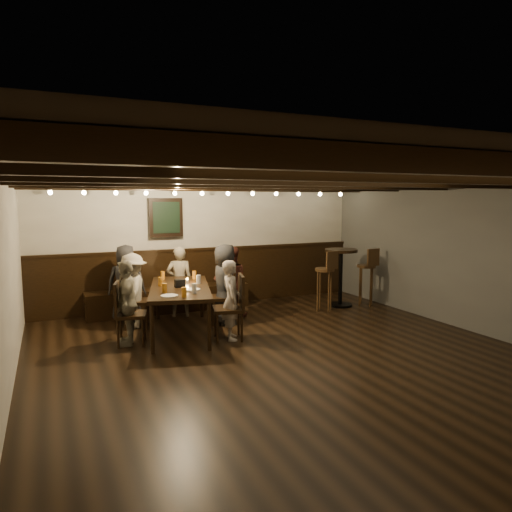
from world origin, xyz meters
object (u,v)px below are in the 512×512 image
person_right_near (225,284)px  chair_left_near (136,311)px  chair_right_far (230,320)px  chair_left_far (130,325)px  person_right_far (231,300)px  person_left_near (133,291)px  chair_right_near (223,307)px  person_bench_left (126,283)px  high_top_table (341,269)px  dining_table (180,290)px  person_bench_centre (179,282)px  bar_stool_right (366,284)px  bar_stool_left (325,289)px  person_bench_right (231,282)px  person_left_far (127,303)px

person_right_near → chair_left_near: bearing=90.0°
chair_right_far → person_right_near: size_ratio=0.72×
chair_left_far → chair_right_far: size_ratio=0.94×
person_right_near → person_right_far: size_ratio=1.13×
person_left_near → chair_right_near: bearing=90.0°
chair_left_far → person_right_near: (1.65, 0.50, 0.39)m
person_bench_left → high_top_table: (3.99, -0.61, 0.08)m
person_left_near → person_right_far: bearing=59.0°
dining_table → person_bench_centre: (0.27, 1.02, -0.05)m
bar_stool_right → bar_stool_left: bearing=173.4°
person_bench_centre → person_right_near: (0.57, -0.77, 0.04)m
chair_left_far → person_left_near: person_left_near is taller
person_bench_right → person_left_near: person_bench_right is taller
person_bench_left → bar_stool_left: 3.59m
dining_table → bar_stool_left: 2.87m
chair_left_near → bar_stool_left: (3.43, -0.33, 0.15)m
chair_right_far → bar_stool_left: 2.44m
chair_left_near → person_left_far: person_left_far is taller
person_bench_right → dining_table: bearing=45.0°
person_bench_left → person_left_near: 0.48m
person_left_near → person_right_near: size_ratio=0.91×
person_bench_right → bar_stool_right: bearing=-171.7°
bar_stool_left → person_bench_centre: bearing=146.7°
person_bench_left → high_top_table: bearing=-174.0°
chair_left_far → chair_right_far: bearing=90.0°
chair_right_far → person_left_near: size_ratio=0.79×
dining_table → bar_stool_left: size_ratio=1.87×
chair_right_near → person_left_far: bearing=121.5°
chair_left_far → person_right_near: 1.77m
person_bench_right → person_right_near: bearing=71.6°
chair_left_near → bar_stool_right: (4.43, -0.28, 0.15)m
person_right_near → person_right_far: (-0.23, -0.87, -0.07)m
dining_table → person_right_near: bearing=31.0°
person_bench_left → person_left_near: size_ratio=1.08×
chair_left_near → bar_stool_right: bar_stool_right is taller
chair_right_near → person_bench_centre: person_bench_centre is taller
chair_right_near → person_bench_right: person_bench_right is taller
person_bench_left → person_left_near: (0.03, -0.47, -0.05)m
chair_left_far → bar_stool_right: bar_stool_right is taller
person_bench_left → person_bench_centre: size_ratio=1.05×
high_top_table → bar_stool_right: size_ratio=0.99×
chair_right_near → person_bench_left: size_ratio=0.71×
person_right_far → bar_stool_right: (3.23, 0.96, -0.17)m
person_bench_right → bar_stool_left: (1.75, -0.36, -0.21)m
chair_left_far → chair_right_near: chair_right_near is taller
dining_table → high_top_table: size_ratio=1.89×
person_bench_left → person_right_far: person_bench_left is taller
chair_left_near → bar_stool_left: 3.45m
chair_right_near → person_right_near: 0.39m
chair_left_near → chair_left_far: chair_left_far is taller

